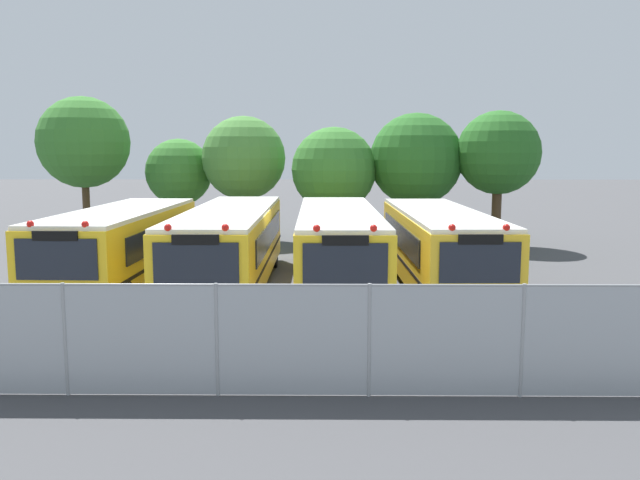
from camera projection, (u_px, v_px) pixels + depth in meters
ground_plane at (283, 290)px, 21.03m from camera, size 160.00×160.00×0.00m
school_bus_0 at (122, 246)px, 20.74m from camera, size 2.75×9.76×2.70m
school_bus_1 at (230, 245)px, 21.07m from camera, size 2.56×11.52×2.69m
school_bus_2 at (338, 245)px, 21.03m from camera, size 2.63×11.37×2.67m
school_bus_3 at (439, 246)px, 20.87m from camera, size 2.62×10.55×2.66m
tree_0 at (84, 143)px, 31.54m from camera, size 4.32×4.32×6.92m
tree_1 at (181, 171)px, 32.69m from camera, size 3.26×3.26×4.96m
tree_2 at (244, 158)px, 31.77m from camera, size 4.00×4.00×6.02m
tree_3 at (335, 168)px, 30.78m from camera, size 3.95×3.95×5.47m
tree_4 at (415, 160)px, 30.94m from camera, size 4.31×4.31×6.12m
tree_5 at (498, 152)px, 30.01m from camera, size 3.79×3.79×6.18m
chainlink_fence at (217, 338)px, 11.85m from camera, size 16.37×0.07×2.06m
traffic_cone at (141, 353)px, 13.70m from camera, size 0.37×0.37×0.49m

